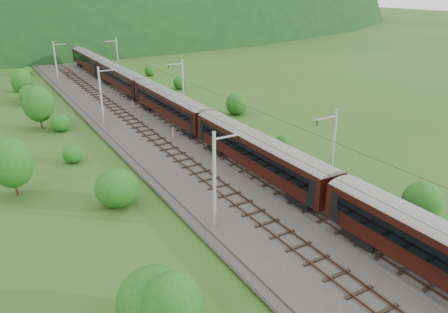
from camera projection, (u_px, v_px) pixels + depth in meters
ground at (276, 210)px, 38.58m from camera, size 600.00×600.00×0.00m
railbed at (220, 170)px, 46.55m from camera, size 14.00×220.00×0.30m
track_left at (200, 172)px, 45.35m from camera, size 2.40×220.00×0.27m
track_right at (239, 163)px, 47.60m from camera, size 2.40×220.00×0.27m
catenary_left at (101, 95)px, 59.75m from camera, size 2.54×192.28×8.00m
catenary_right at (182, 85)px, 65.49m from camera, size 2.54×192.28×8.00m
overhead_wires at (220, 106)px, 44.00m from camera, size 4.83×198.00×0.03m
mountain_main at (1, 19)px, 247.38m from camera, size 504.00×360.00×244.00m
train at (171, 101)px, 60.83m from camera, size 2.88×159.43×5.01m
hazard_post_near at (173, 132)px, 55.53m from camera, size 0.16×0.16×1.48m
hazard_post_far at (133, 105)px, 68.22m from camera, size 0.15×0.15×1.43m
signal at (67, 74)px, 89.96m from camera, size 0.20×0.20×1.85m
vegetation_left at (83, 164)px, 41.99m from camera, size 13.63×143.44×6.49m
vegetation_right at (333, 152)px, 48.14m from camera, size 7.45×107.78×3.03m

